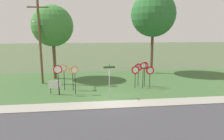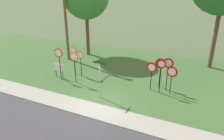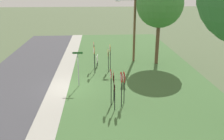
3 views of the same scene
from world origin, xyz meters
The scene contains 17 objects.
ground_plane centered at (0.00, 0.00, 0.00)m, with size 160.00×160.00×0.00m, color #4C5B3D.
road_asphalt centered at (0.00, -4.80, 0.01)m, with size 44.00×6.40×0.01m, color #3D3D42.
sidewalk_strip centered at (0.00, -0.80, 0.03)m, with size 44.00×1.60×0.06m, color #99968C.
grass_median centered at (0.00, 6.00, 0.02)m, with size 44.00×12.00×0.04m, color #3D6033.
stop_sign_near_left centered at (-3.19, 2.10, 1.87)m, with size 0.66×0.13×2.55m.
stop_sign_near_right centered at (-4.29, 3.61, 1.81)m, with size 0.65×0.10×2.47m.
stop_sign_far_left centered at (-4.62, 2.06, 2.01)m, with size 0.77×0.10×2.69m.
stop_sign_far_center centered at (-3.47, 3.39, 1.64)m, with size 0.65×0.09×2.23m.
yield_sign_near_left centered at (3.64, 3.89, 1.93)m, with size 0.75×0.13×2.53m.
yield_sign_near_right centered at (3.29, 3.22, 1.97)m, with size 0.65×0.12×2.61m.
yield_sign_far_left centered at (4.03, 3.40, 1.63)m, with size 0.81×0.11×2.15m.
yield_sign_far_right centered at (2.57, 3.45, 1.67)m, with size 0.78×0.14×2.20m.
yield_sign_center centered at (3.05, 4.13, 1.79)m, with size 0.80×0.12×2.35m.
street_name_post centered at (-0.29, 0.82, 1.75)m, with size 0.96×0.82×2.87m.
utility_pole centered at (-6.88, 6.20, 4.88)m, with size 2.10×2.19×8.98m.
notice_board centered at (-5.00, 2.36, 0.87)m, with size 1.10×0.14×1.25m.
oak_tree_left centered at (-5.89, 8.62, 6.14)m, with size 4.66×4.66×8.45m.
Camera 3 is at (18.22, 2.33, 7.84)m, focal length 38.71 mm.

